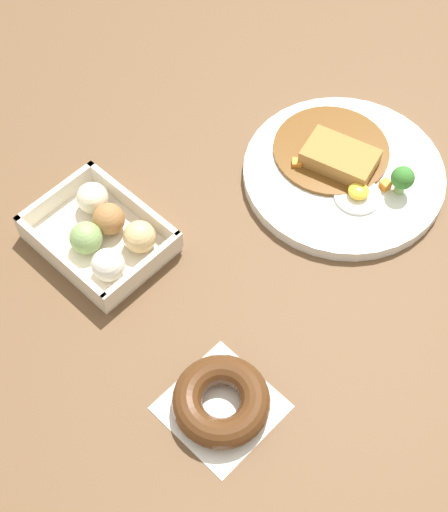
# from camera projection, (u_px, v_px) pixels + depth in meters

# --- Properties ---
(ground_plane) EXTENTS (1.60, 1.60, 0.00)m
(ground_plane) POSITION_uv_depth(u_px,v_px,m) (229.00, 210.00, 1.03)
(ground_plane) COLOR brown
(curry_plate) EXTENTS (0.28, 0.28, 0.06)m
(curry_plate) POSITION_uv_depth(u_px,v_px,m) (343.00, 171.00, 1.05)
(curry_plate) COLOR white
(curry_plate) RESTS_ON ground_plane
(donut_box) EXTENTS (0.17, 0.13, 0.05)m
(donut_box) POSITION_uv_depth(u_px,v_px,m) (103.00, 234.00, 0.98)
(donut_box) COLOR beige
(donut_box) RESTS_ON ground_plane
(chocolate_ring_donut) EXTENTS (0.12, 0.12, 0.04)m
(chocolate_ring_donut) POSITION_uv_depth(u_px,v_px,m) (221.00, 401.00, 0.85)
(chocolate_ring_donut) COLOR white
(chocolate_ring_donut) RESTS_ON ground_plane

